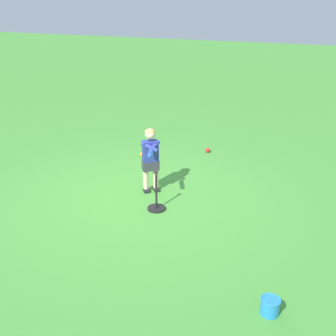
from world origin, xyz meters
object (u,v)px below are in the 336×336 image
Objects in this scene: child_batter at (151,155)px; toy_bucket at (270,306)px; play_ball_far_right at (208,150)px; batting_tee at (156,203)px; play_ball_midfield at (142,155)px.

child_batter reaches higher than toy_bucket.
batting_tee is at bearing -3.52° from play_ball_far_right.
child_batter is at bearing -136.74° from toy_bucket.
play_ball_far_right is at bearing 118.87° from play_ball_midfield.
child_batter reaches higher than play_ball_midfield.
play_ball_midfield is 0.43× the size of toy_bucket.
batting_tee is (0.56, 0.30, -0.55)m from child_batter.
batting_tee is (2.63, -0.16, 0.06)m from play_ball_far_right.
child_batter reaches higher than batting_tee.
batting_tee reaches higher than toy_bucket.
play_ball_midfield is 0.98× the size of play_ball_far_right.
child_batter is 3.28m from toy_bucket.
child_batter is 11.63× the size of play_ball_midfield.
toy_bucket is at bearing 43.26° from child_batter.
batting_tee is 2.87× the size of toy_bucket.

